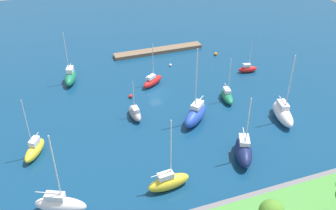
{
  "coord_description": "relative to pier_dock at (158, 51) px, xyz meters",
  "views": [
    {
      "loc": [
        21.08,
        66.49,
        41.37
      ],
      "look_at": [
        0.0,
        7.93,
        1.5
      ],
      "focal_mm": 40.28,
      "sensor_mm": 36.0,
      "label": 1
    }
  ],
  "objects": [
    {
      "name": "mooring_buoy_white",
      "position": [
        -0.17,
        8.58,
        -0.14
      ],
      "size": [
        0.62,
        0.62,
        0.62
      ],
      "primitive_type": "sphere",
      "color": "white",
      "rests_on": "water"
    },
    {
      "name": "sailboat_green_near_pier",
      "position": [
        23.61,
        8.59,
        0.95
      ],
      "size": [
        4.1,
        7.05,
        11.93
      ],
      "rotation": [
        0.0,
        0.0,
        1.27
      ],
      "color": "#19724C",
      "rests_on": "water"
    },
    {
      "name": "sailboat_yellow_lone_south",
      "position": [
        32.62,
        32.12,
        0.79
      ],
      "size": [
        4.61,
        6.12,
        11.15
      ],
      "rotation": [
        0.0,
        0.0,
        1.05
      ],
      "color": "yellow",
      "rests_on": "water"
    },
    {
      "name": "sailboat_blue_outer_mooring",
      "position": [
        3.41,
        32.17,
        1.22
      ],
      "size": [
        7.59,
        7.28,
        15.28
      ],
      "rotation": [
        0.0,
        0.0,
        0.74
      ],
      "color": "#2347B2",
      "rests_on": "water"
    },
    {
      "name": "water",
      "position": [
        7.11,
        19.16,
        -0.45
      ],
      "size": [
        160.0,
        160.0,
        0.0
      ],
      "primitive_type": "plane",
      "color": "navy",
      "rests_on": "ground"
    },
    {
      "name": "breakwater",
      "position": [
        7.11,
        54.38,
        0.08
      ],
      "size": [
        63.5,
        3.29,
        1.06
      ],
      "primitive_type": "cube",
      "color": "slate",
      "rests_on": "ground"
    },
    {
      "name": "sailboat_red_east_end",
      "position": [
        -16.17,
        17.69,
        0.43
      ],
      "size": [
        4.75,
        2.16,
        7.68
      ],
      "rotation": [
        0.0,
        0.0,
        2.99
      ],
      "color": "red",
      "rests_on": "water"
    },
    {
      "name": "mooring_buoy_orange",
      "position": [
        -13.17,
        6.79,
        -0.03
      ],
      "size": [
        0.83,
        0.83,
        0.83
      ],
      "primitive_type": "sphere",
      "color": "orange",
      "rests_on": "water"
    },
    {
      "name": "sailboat_yellow_off_beacon",
      "position": [
        14.16,
        46.92,
        0.89
      ],
      "size": [
        6.76,
        2.57,
        12.48
      ],
      "rotation": [
        0.0,
        0.0,
        3.22
      ],
      "color": "yellow",
      "rests_on": "water"
    },
    {
      "name": "sailboat_red_by_breakwater",
      "position": [
        6.79,
        16.1,
        0.64
      ],
      "size": [
        5.87,
        4.61,
        9.76
      ],
      "rotation": [
        0.0,
        0.0,
        3.71
      ],
      "color": "red",
      "rests_on": "water"
    },
    {
      "name": "sailboat_navy_west_end",
      "position": [
        0.16,
        44.57,
        1.17
      ],
      "size": [
        5.46,
        8.02,
        11.99
      ],
      "rotation": [
        0.0,
        0.0,
        1.16
      ],
      "color": "#141E4C",
      "rests_on": "water"
    },
    {
      "name": "sailboat_white_far_north",
      "position": [
        29.9,
        46.02,
        0.99
      ],
      "size": [
        7.59,
        5.07,
        13.44
      ],
      "rotation": [
        0.0,
        0.0,
        2.7
      ],
      "color": "white",
      "rests_on": "water"
    },
    {
      "name": "sailboat_white_inner_mooring",
      "position": [
        -12.42,
        37.26,
        1.06
      ],
      "size": [
        4.21,
        8.31,
        13.8
      ],
      "rotation": [
        0.0,
        0.0,
        1.35
      ],
      "color": "white",
      "rests_on": "water"
    },
    {
      "name": "mooring_buoy_red",
      "position": [
        12.73,
        19.57,
        -0.04
      ],
      "size": [
        0.81,
        0.81,
        0.81
      ],
      "primitive_type": "sphere",
      "color": "red",
      "rests_on": "water"
    },
    {
      "name": "sailboat_gray_mid_basin",
      "position": [
        13.82,
        26.97,
        0.61
      ],
      "size": [
        2.11,
        5.36,
        7.82
      ],
      "rotation": [
        0.0,
        0.0,
        4.76
      ],
      "color": "gray",
      "rests_on": "water"
    },
    {
      "name": "pier_dock",
      "position": [
        0.0,
        0.0,
        0.0
      ],
      "size": [
        23.41,
        2.87,
        0.9
      ],
      "primitive_type": "cube",
      "color": "brown",
      "rests_on": "ground"
    },
    {
      "name": "sailboat_green_along_channel",
      "position": [
        -5.84,
        27.21,
        0.56
      ],
      "size": [
        3.03,
        5.99,
        9.58
      ],
      "rotation": [
        0.0,
        0.0,
        1.37
      ],
      "color": "#19724C",
      "rests_on": "water"
    }
  ]
}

